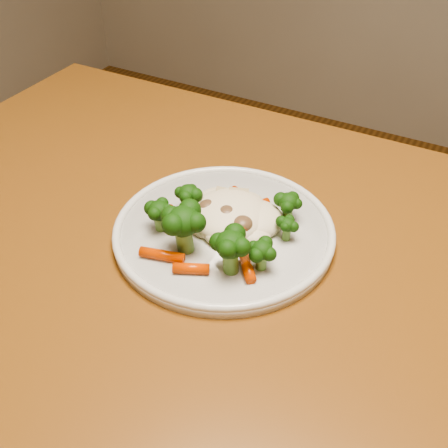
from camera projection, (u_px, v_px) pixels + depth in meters
dining_table at (263, 362)px, 0.65m from camera, size 1.19×0.79×0.75m
plate at (224, 233)px, 0.67m from camera, size 0.26×0.26×0.01m
meal at (221, 221)px, 0.64m from camera, size 0.17×0.17×0.05m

